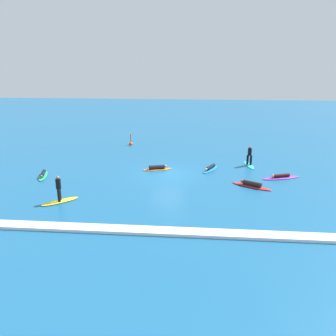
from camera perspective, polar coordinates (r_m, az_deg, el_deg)
ground_plane at (r=30.17m, az=0.00°, el=-0.91°), size 120.00×120.00×0.00m
surfer_on_red_board at (r=27.73m, az=13.37°, el=-2.68°), size 3.08×2.21×0.46m
surfer_on_teal_board at (r=33.21m, az=13.02°, el=1.41°), size 1.00×2.62×1.85m
surfer_on_green_board at (r=31.19m, az=-19.59°, el=-1.05°), size 1.29×2.79×0.39m
surfer_on_purple_board at (r=30.40m, az=17.79°, el=-1.38°), size 3.36×1.78×0.39m
surfer_on_yellow_board at (r=25.15m, az=-17.19°, el=-4.21°), size 2.41×2.25×1.89m
surfer_on_blue_board at (r=31.39m, az=6.84°, el=-0.05°), size 1.78×2.60×0.40m
surfer_on_orange_board at (r=31.20m, az=-1.74°, el=0.00°), size 2.68×1.40×0.43m
marker_buoy at (r=40.63m, az=-6.04°, el=4.00°), size 0.46×0.46×1.40m
wave_crest at (r=20.17m, az=-2.81°, el=-10.13°), size 24.52×0.90×0.18m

